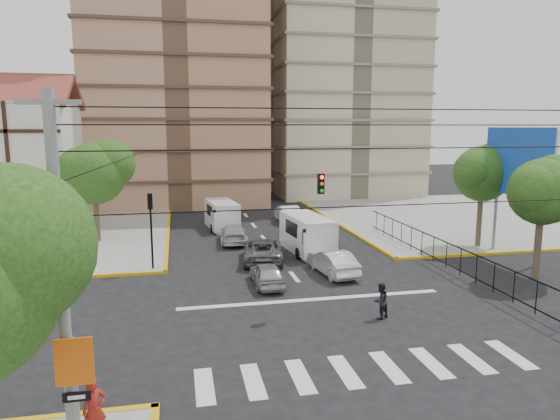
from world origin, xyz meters
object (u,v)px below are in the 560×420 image
object	(u,v)px
van_left_lane	(222,216)
pedestrian_sw_corner	(94,410)
district_sign	(75,373)
car_white_front_right	(333,262)
pedestrian_crosswalk	(381,301)
van_right_lane	(308,235)
car_silver_front_left	(267,274)
traffic_light_nw	(151,218)

from	to	relation	value
van_left_lane	pedestrian_sw_corner	world-z (taller)	van_left_lane
district_sign	pedestrian_sw_corner	world-z (taller)	district_sign
district_sign	car_white_front_right	world-z (taller)	district_sign
pedestrian_crosswalk	van_right_lane	bearing A→B (deg)	-116.04
car_silver_front_left	pedestrian_crosswalk	bearing A→B (deg)	126.14
car_white_front_right	pedestrian_sw_corner	world-z (taller)	pedestrian_sw_corner
traffic_light_nw	pedestrian_crosswalk	size ratio (longest dim) A/B	2.76
pedestrian_crosswalk	car_white_front_right	bearing A→B (deg)	-116.55
car_white_front_right	pedestrian_crosswalk	size ratio (longest dim) A/B	2.67
van_right_lane	pedestrian_crosswalk	xyz separation A→B (m)	(0.15, -11.72, -0.39)
van_left_lane	car_white_front_right	xyz separation A→B (m)	(5.00, -14.00, -0.39)
van_right_lane	pedestrian_crosswalk	world-z (taller)	van_right_lane
traffic_light_nw	car_white_front_right	xyz separation A→B (m)	(10.06, -2.75, -2.41)
district_sign	van_left_lane	world-z (taller)	district_sign
van_left_lane	pedestrian_crosswalk	size ratio (longest dim) A/B	3.27
van_left_lane	car_silver_front_left	size ratio (longest dim) A/B	1.42
traffic_light_nw	pedestrian_crosswalk	world-z (taller)	traffic_light_nw
van_right_lane	van_left_lane	xyz separation A→B (m)	(-4.87, 9.02, -0.09)
van_right_lane	van_left_lane	bearing A→B (deg)	111.68
district_sign	pedestrian_crosswalk	size ratio (longest dim) A/B	2.00
van_right_lane	pedestrian_sw_corner	world-z (taller)	van_right_lane
district_sign	van_right_lane	world-z (taller)	district_sign
traffic_light_nw	van_right_lane	distance (m)	10.36
van_left_lane	pedestrian_crosswalk	distance (m)	21.35
van_right_lane	pedestrian_crosswalk	bearing A→B (deg)	-95.93
car_silver_front_left	pedestrian_crosswalk	world-z (taller)	pedestrian_crosswalk
pedestrian_crosswalk	pedestrian_sw_corner	bearing A→B (deg)	5.27
pedestrian_sw_corner	car_white_front_right	bearing A→B (deg)	27.58
van_left_lane	car_silver_front_left	xyz separation A→B (m)	(0.97, -15.25, -0.47)
district_sign	car_silver_front_left	distance (m)	14.93
district_sign	car_silver_front_left	world-z (taller)	district_sign
car_silver_front_left	van_left_lane	bearing A→B (deg)	-86.62
pedestrian_sw_corner	pedestrian_crosswalk	distance (m)	12.80
traffic_light_nw	car_silver_front_left	distance (m)	7.65
van_right_lane	car_silver_front_left	xyz separation A→B (m)	(-3.90, -6.22, -0.56)
van_right_lane	pedestrian_crosswalk	size ratio (longest dim) A/B	3.52
car_white_front_right	pedestrian_crosswalk	xyz separation A→B (m)	(0.03, -6.74, 0.10)
van_right_lane	van_left_lane	size ratio (longest dim) A/B	1.08
van_left_lane	car_white_front_right	world-z (taller)	van_left_lane
van_right_lane	pedestrian_sw_corner	xyz separation A→B (m)	(-10.69, -18.52, -0.17)
traffic_light_nw	pedestrian_sw_corner	xyz separation A→B (m)	(-0.76, -16.29, -2.09)
district_sign	van_right_lane	bearing A→B (deg)	60.44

